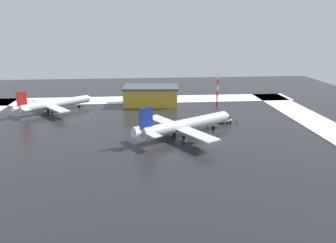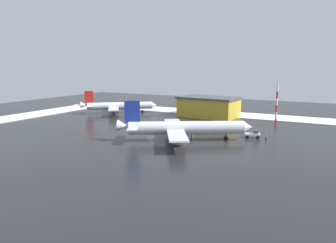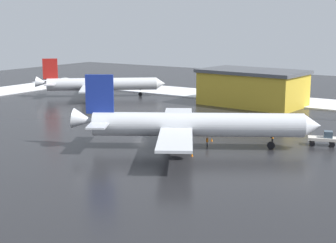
# 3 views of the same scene
# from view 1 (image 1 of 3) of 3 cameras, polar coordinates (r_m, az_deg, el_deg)

# --- Properties ---
(ground_plane) EXTENTS (240.00, 240.00, 0.00)m
(ground_plane) POSITION_cam_1_polar(r_m,az_deg,el_deg) (114.73, -5.00, -1.74)
(ground_plane) COLOR #232326
(snow_bank_far) EXTENTS (152.00, 16.00, 0.30)m
(snow_bank_far) POSITION_cam_1_polar(r_m,az_deg,el_deg) (162.95, -5.04, 3.80)
(snow_bank_far) COLOR white
(snow_bank_far) RESTS_ON ground_plane
(snow_bank_left) EXTENTS (14.00, 116.00, 0.30)m
(snow_bank_left) POSITION_cam_1_polar(r_m,az_deg,el_deg) (132.51, 25.37, -0.73)
(snow_bank_left) COLOR white
(snow_bank_left) RESTS_ON ground_plane
(airplane_parked_portside) EXTENTS (36.69, 31.40, 12.09)m
(airplane_parked_portside) POSITION_cam_1_polar(r_m,az_deg,el_deg) (108.26, 2.96, -0.59)
(airplane_parked_portside) COLOR silver
(airplane_parked_portside) RESTS_ON ground_plane
(airplane_far_rear) EXTENTS (29.84, 26.59, 10.54)m
(airplane_far_rear) POSITION_cam_1_polar(r_m,az_deg,el_deg) (147.30, -19.19, 2.90)
(airplane_far_rear) COLOR silver
(airplane_far_rear) RESTS_ON ground_plane
(pushback_tug) EXTENTS (5.06, 3.56, 2.50)m
(pushback_tug) POSITION_cam_1_polar(r_m,az_deg,el_deg) (125.45, 10.08, 0.28)
(pushback_tug) COLOR silver
(pushback_tug) RESTS_ON ground_plane
(ground_crew_by_nose_gear) EXTENTS (0.36, 0.36, 1.71)m
(ground_crew_by_nose_gear) POSITION_cam_1_polar(r_m,az_deg,el_deg) (111.44, 3.68, -1.73)
(ground_crew_by_nose_gear) COLOR black
(ground_crew_by_nose_gear) RESTS_ON ground_plane
(ground_crew_mid_apron) EXTENTS (0.36, 0.36, 1.71)m
(ground_crew_mid_apron) POSITION_cam_1_polar(r_m,az_deg,el_deg) (120.75, 6.88, -0.38)
(ground_crew_mid_apron) COLOR black
(ground_crew_mid_apron) RESTS_ON ground_plane
(ground_crew_beside_wing) EXTENTS (0.36, 0.36, 1.71)m
(ground_crew_beside_wing) POSITION_cam_1_polar(r_m,az_deg,el_deg) (125.94, 11.91, 0.09)
(ground_crew_beside_wing) COLOR black
(ground_crew_beside_wing) RESTS_ON ground_plane
(antenna_mast) EXTENTS (0.70, 0.70, 15.30)m
(antenna_mast) POSITION_cam_1_polar(r_m,az_deg,el_deg) (148.05, 8.59, 5.36)
(antenna_mast) COLOR red
(antenna_mast) RESTS_ON ground_plane
(cargo_hangar) EXTENTS (26.14, 16.98, 8.80)m
(cargo_hangar) POSITION_cam_1_polar(r_m,az_deg,el_deg) (151.65, -3.00, 4.55)
(cargo_hangar) COLOR gold
(cargo_hangar) RESTS_ON ground_plane
(traffic_cone_near_nose) EXTENTS (0.36, 0.36, 0.55)m
(traffic_cone_near_nose) POSITION_cam_1_polar(r_m,az_deg,el_deg) (115.37, 2.70, -1.44)
(traffic_cone_near_nose) COLOR orange
(traffic_cone_near_nose) RESTS_ON ground_plane
(traffic_cone_mid_line) EXTENTS (0.36, 0.36, 0.55)m
(traffic_cone_mid_line) POSITION_cam_1_polar(r_m,az_deg,el_deg) (105.79, 4.67, -3.17)
(traffic_cone_mid_line) COLOR orange
(traffic_cone_mid_line) RESTS_ON ground_plane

